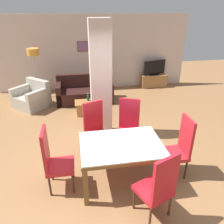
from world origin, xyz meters
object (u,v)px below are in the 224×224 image
Objects in this scene: dining_chair_far_left at (96,128)px; dining_table at (121,152)px; dining_chair_near_right at (158,186)px; dining_chair_head_right at (179,146)px; dining_chair_head_left at (54,159)px; bottle at (88,98)px; dining_chair_far_right at (128,125)px; tv_screen at (154,68)px; floor_lamp at (34,56)px; armchair at (32,98)px; sofa at (85,92)px; tv_stand at (153,81)px; coffee_table at (87,108)px.

dining_table is at bearing 90.00° from dining_chair_far_left.
dining_chair_near_right and dining_chair_head_right have the same top height.
dining_chair_head_left is 1.00× the size of dining_chair_head_right.
bottle is at bearing 26.07° from dining_chair_head_right.
dining_chair_near_right is 1.81m from dining_chair_far_right.
tv_screen is 0.55× the size of floor_lamp.
armchair is at bearing -165.53° from dining_chair_head_left.
sofa is at bearing 5.40° from tv_screen.
tv_stand is 0.60× the size of floor_lamp.
dining_chair_near_right is 1.74m from dining_chair_head_left.
armchair is at bearing 153.79° from coffee_table.
dining_chair_near_right is 1.00× the size of dining_chair_head_left.
tv_stand is (4.45, 1.23, -0.04)m from armchair.
armchair is at bearing 0.72° from tv_screen.
dining_chair_head_left reaches higher than sofa.
dining_chair_far_left is 0.70× the size of floor_lamp.
dining_chair_near_right is at bearing -67.93° from dining_table.
dining_chair_near_right is 3.93m from bottle.
dining_table is 1.54× the size of tv_screen.
dining_chair_far_right is 4.48m from tv_stand.
dining_chair_far_left is at bearing 164.81° from armchair.
dining_chair_far_left is at bearing -123.88° from tv_stand.
armchair is at bearing -95.79° from floor_lamp.
dining_chair_far_right is 1.17× the size of tv_stand.
dining_table is at bearing -66.14° from floor_lamp.
coffee_table is 0.40× the size of floor_lamp.
dining_table is at bearing -115.50° from tv_stand.
dining_chair_head_left is at bearing 90.00° from dining_chair_head_right.
dining_chair_far_left is (-0.35, 0.90, -0.01)m from dining_table.
dining_table is 5.05m from floor_lamp.
floor_lamp is at bearing -9.88° from tv_screen.
bottle is at bearing 97.21° from dining_table.
dining_chair_head_left is 1.27× the size of tv_screen.
coffee_table is at bearing -108.94° from dining_chair_far_left.
dining_chair_head_right is at bearing 126.43° from dining_chair_far_left.
tv_stand is at bearing -121.72° from armchair.
armchair is 1.26× the size of tv_stand.
coffee_table is (0.71, 2.88, -0.41)m from dining_chair_head_left.
tv_screen is at bearing -95.76° from dining_chair_far_right.
coffee_table is (-0.44, 2.88, -0.42)m from dining_table.
dining_chair_far_left is at bearing 89.69° from dining_chair_near_right.
armchair is (-3.18, 3.69, -0.32)m from dining_chair_head_right.
dining_chair_near_right reaches higher than tv_screen.
dining_chair_head_right and dining_chair_far_right have the same top height.
dining_chair_near_right is 5.20m from armchair.
dining_chair_head_right is 1.69m from dining_chair_far_left.
coffee_table is at bearing -143.68° from tv_stand.
dining_chair_near_right reaches higher than coffee_table.
dining_chair_far_right is at bearing 69.21° from dining_table.
dining_chair_near_right is 1.00× the size of dining_chair_head_right.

